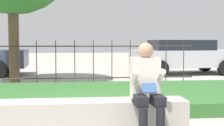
# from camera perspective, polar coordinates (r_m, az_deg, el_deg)

# --- Properties ---
(stone_bench) EXTENTS (2.72, 0.45, 0.48)m
(stone_bench) POSITION_cam_1_polar(r_m,az_deg,el_deg) (4.43, -4.11, -10.20)
(stone_bench) COLOR #ADA89E
(stone_bench) RESTS_ON ground_plane
(person_seated_reader) EXTENTS (0.42, 0.73, 1.28)m
(person_seated_reader) POSITION_cam_1_polar(r_m,az_deg,el_deg) (4.17, 6.39, -4.24)
(person_seated_reader) COLOR black
(person_seated_reader) RESTS_ON ground_plane
(grass_berm) EXTENTS (8.79, 3.09, 0.24)m
(grass_berm) POSITION_cam_1_polar(r_m,az_deg,el_deg) (6.64, -7.09, -6.23)
(grass_berm) COLOR #33662D
(grass_berm) RESTS_ON ground_plane
(iron_fence) EXTENTS (6.79, 0.03, 1.32)m
(iron_fence) POSITION_cam_1_polar(r_m,az_deg,el_deg) (8.76, -6.83, 0.01)
(iron_fence) COLOR #332D28
(iron_fence) RESTS_ON ground_plane
(car_parked_right) EXTENTS (4.22, 2.12, 1.34)m
(car_parked_right) POSITION_cam_1_polar(r_m,az_deg,el_deg) (12.61, 12.98, 1.32)
(car_parked_right) COLOR #B7B7BC
(car_parked_right) RESTS_ON ground_plane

